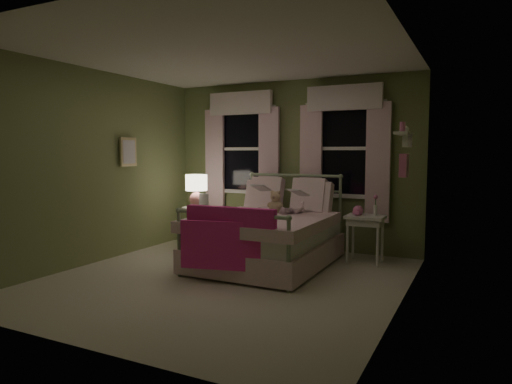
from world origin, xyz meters
The scene contains 18 objects.
room_shell centered at (0.00, 0.00, 1.30)m, with size 4.20×4.20×4.20m.
bed centered at (0.15, 0.89, 0.38)m, with size 1.58×2.04×1.18m.
pink_throw centered at (0.15, -0.13, 0.61)m, with size 1.10×0.29×0.71m.
child_left centered at (-0.13, 1.32, 0.90)m, with size 0.24×0.16×0.67m, color #F7D1DD.
child_right centered at (0.43, 1.32, 0.91)m, with size 0.33×0.26×0.69m, color #F7D1DD.
book_left centered at (-0.13, 1.07, 0.96)m, with size 0.20×0.27×0.03m, color beige.
book_right centered at (0.43, 1.07, 0.92)m, with size 0.20×0.27×0.02m, color beige.
teddy_bear centered at (0.15, 1.16, 0.79)m, with size 0.24×0.20×0.32m.
nightstand_left centered at (-1.26, 1.32, 0.42)m, with size 0.46×0.46×0.65m.
table_lamp centered at (-1.26, 1.32, 0.95)m, with size 0.33×0.33×0.49m.
book_nightstand centered at (-1.16, 1.24, 0.66)m, with size 0.16×0.22×0.02m, color beige.
nightstand_right centered at (1.30, 1.55, 0.55)m, with size 0.50×0.40×0.64m.
pink_toy centered at (1.20, 1.55, 0.71)m, with size 0.14×0.19×0.14m.
bud_vase centered at (1.42, 1.60, 0.79)m, with size 0.06×0.06×0.28m.
window_left centered at (-0.85, 2.03, 1.62)m, with size 1.34×0.13×1.96m.
window_right centered at (0.85, 2.03, 1.62)m, with size 1.34×0.13×1.96m.
wall_shelf centered at (1.90, 0.70, 1.52)m, with size 0.15×0.50×0.60m.
framed_picture centered at (-1.95, 0.60, 1.50)m, with size 0.03×0.32×0.42m.
Camera 1 is at (2.68, -4.53, 1.50)m, focal length 32.00 mm.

